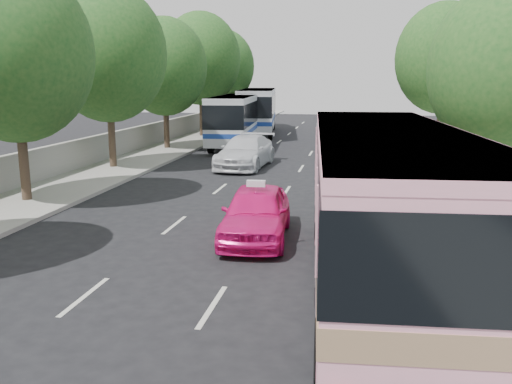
% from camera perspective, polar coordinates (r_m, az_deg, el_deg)
% --- Properties ---
extents(ground, '(120.00, 120.00, 0.00)m').
position_cam_1_polar(ground, '(13.71, -6.49, -8.23)').
color(ground, black).
rests_on(ground, ground).
extents(sidewalk_left, '(4.00, 90.00, 0.15)m').
position_cam_1_polar(sidewalk_left, '(34.87, -10.28, 4.10)').
color(sidewalk_left, '#9E998E').
rests_on(sidewalk_left, ground).
extents(sidewalk_right, '(4.00, 90.00, 0.12)m').
position_cam_1_polar(sidewalk_right, '(32.94, 18.62, 3.19)').
color(sidewalk_right, '#9E998E').
rests_on(sidewalk_right, ground).
extents(low_wall, '(0.30, 90.00, 1.50)m').
position_cam_1_polar(low_wall, '(35.45, -13.07, 5.45)').
color(low_wall, '#9E998E').
rests_on(low_wall, sidewalk_left).
extents(tree_left_b, '(5.70, 5.70, 8.88)m').
position_cam_1_polar(tree_left_b, '(22.00, -24.08, 13.82)').
color(tree_left_b, '#38281E').
rests_on(tree_left_b, ground).
extents(tree_left_c, '(6.00, 6.00, 9.35)m').
position_cam_1_polar(tree_left_c, '(29.08, -15.32, 14.31)').
color(tree_left_c, '#38281E').
rests_on(tree_left_c, ground).
extents(tree_left_d, '(5.52, 5.52, 8.60)m').
position_cam_1_polar(tree_left_d, '(36.41, -9.54, 13.22)').
color(tree_left_d, '#38281E').
rests_on(tree_left_d, ground).
extents(tree_left_e, '(6.30, 6.30, 9.82)m').
position_cam_1_polar(tree_left_e, '(44.01, -5.79, 14.11)').
color(tree_left_e, '#38281E').
rests_on(tree_left_e, ground).
extents(tree_left_f, '(5.88, 5.88, 9.16)m').
position_cam_1_polar(tree_left_f, '(51.77, -3.45, 13.33)').
color(tree_left_f, '#38281E').
rests_on(tree_left_f, ground).
extents(tree_right_near, '(5.10, 5.10, 7.95)m').
position_cam_1_polar(tree_right_near, '(20.82, 24.86, 12.22)').
color(tree_right_near, '#38281E').
rests_on(tree_right_near, ground).
extents(tree_right_far, '(6.00, 6.00, 9.35)m').
position_cam_1_polar(tree_right_far, '(36.63, 19.34, 13.49)').
color(tree_right_far, '#38281E').
rests_on(tree_right_far, ground).
extents(pink_bus, '(3.82, 11.72, 3.68)m').
position_cam_1_polar(pink_bus, '(11.70, 13.51, -0.32)').
color(pink_bus, '#FEA4BC').
rests_on(pink_bus, ground).
extents(pink_taxi, '(2.19, 4.78, 1.59)m').
position_cam_1_polar(pink_taxi, '(16.03, 0.01, -2.20)').
color(pink_taxi, '#EB1479').
rests_on(pink_taxi, ground).
extents(white_pickup, '(2.69, 5.87, 1.66)m').
position_cam_1_polar(white_pickup, '(29.08, -1.12, 4.26)').
color(white_pickup, silver).
rests_on(white_pickup, ground).
extents(tour_coach_front, '(3.44, 11.86, 3.50)m').
position_cam_1_polar(tour_coach_front, '(38.31, -2.05, 8.02)').
color(tour_coach_front, silver).
rests_on(tour_coach_front, ground).
extents(tour_coach_rear, '(4.33, 12.86, 3.77)m').
position_cam_1_polar(tour_coach_rear, '(46.38, 0.20, 8.91)').
color(tour_coach_rear, silver).
rests_on(tour_coach_rear, ground).
extents(taxi_roof_sign, '(0.56, 0.22, 0.18)m').
position_cam_1_polar(taxi_roof_sign, '(15.84, 0.01, 0.91)').
color(taxi_roof_sign, silver).
rests_on(taxi_roof_sign, pink_taxi).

